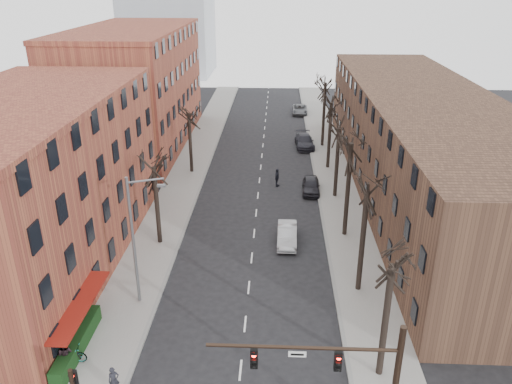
# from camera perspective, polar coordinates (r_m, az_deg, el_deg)

# --- Properties ---
(sidewalk_left) EXTENTS (4.00, 90.00, 0.15)m
(sidewalk_left) POSITION_cam_1_polar(r_m,az_deg,el_deg) (56.90, -7.57, 2.67)
(sidewalk_left) COLOR gray
(sidewalk_left) RESTS_ON ground
(sidewalk_right) EXTENTS (4.00, 90.00, 0.15)m
(sidewalk_right) POSITION_cam_1_polar(r_m,az_deg,el_deg) (56.39, 8.67, 2.41)
(sidewalk_right) COLOR gray
(sidewalk_right) RESTS_ON ground
(building_left_near) EXTENTS (12.00, 26.00, 12.00)m
(building_left_near) POSITION_cam_1_polar(r_m,az_deg,el_deg) (39.52, -24.46, 0.39)
(building_left_near) COLOR brown
(building_left_near) RESTS_ON ground
(building_left_far) EXTENTS (12.00, 28.00, 14.00)m
(building_left_far) POSITION_cam_1_polar(r_m,az_deg,el_deg) (65.21, -13.64, 11.26)
(building_left_far) COLOR brown
(building_left_far) RESTS_ON ground
(building_right) EXTENTS (12.00, 50.00, 10.00)m
(building_right) POSITION_cam_1_polar(r_m,az_deg,el_deg) (51.69, 18.42, 5.29)
(building_right) COLOR #513525
(building_right) RESTS_ON ground
(awning_left) EXTENTS (1.20, 7.00, 0.15)m
(awning_left) POSITION_cam_1_polar(r_m,az_deg,el_deg) (32.77, -18.80, -15.81)
(awning_left) COLOR maroon
(awning_left) RESTS_ON ground
(hedge) EXTENTS (0.80, 6.00, 1.00)m
(hedge) POSITION_cam_1_polar(r_m,az_deg,el_deg) (31.70, -19.77, -15.98)
(hedge) COLOR #143512
(hedge) RESTS_ON sidewalk_left
(tree_right_a) EXTENTS (5.20, 5.20, 10.00)m
(tree_right_a) POSITION_cam_1_polar(r_m,az_deg,el_deg) (29.88, 13.84, -19.59)
(tree_right_a) COLOR black
(tree_right_a) RESTS_ON ground
(tree_right_b) EXTENTS (5.20, 5.20, 10.80)m
(tree_right_b) POSITION_cam_1_polar(r_m,az_deg,el_deg) (36.04, 11.55, -10.94)
(tree_right_b) COLOR black
(tree_right_b) RESTS_ON ground
(tree_right_c) EXTENTS (5.20, 5.20, 11.60)m
(tree_right_c) POSITION_cam_1_polar(r_m,az_deg,el_deg) (42.80, 10.04, -4.90)
(tree_right_c) COLOR black
(tree_right_c) RESTS_ON ground
(tree_right_d) EXTENTS (5.20, 5.20, 10.00)m
(tree_right_d) POSITION_cam_1_polar(r_m,az_deg,el_deg) (49.94, 8.97, -0.54)
(tree_right_d) COLOR black
(tree_right_d) RESTS_ON ground
(tree_right_e) EXTENTS (5.20, 5.20, 10.80)m
(tree_right_e) POSITION_cam_1_polar(r_m,az_deg,el_deg) (57.30, 8.17, 2.71)
(tree_right_e) COLOR black
(tree_right_e) RESTS_ON ground
(tree_right_f) EXTENTS (5.20, 5.20, 11.60)m
(tree_right_f) POSITION_cam_1_polar(r_m,az_deg,el_deg) (64.82, 7.56, 5.22)
(tree_right_f) COLOR black
(tree_right_f) RESTS_ON ground
(tree_left_a) EXTENTS (5.20, 5.20, 9.50)m
(tree_left_a) POSITION_cam_1_polar(r_m,az_deg,el_deg) (41.73, -10.88, -5.75)
(tree_left_a) COLOR black
(tree_left_a) RESTS_ON ground
(tree_left_b) EXTENTS (5.20, 5.20, 9.50)m
(tree_left_b) POSITION_cam_1_polar(r_m,az_deg,el_deg) (55.94, -7.33, 2.24)
(tree_left_b) COLOR black
(tree_left_b) RESTS_ON ground
(signal_mast_arm) EXTENTS (8.14, 0.30, 7.20)m
(signal_mast_arm) POSITION_cam_1_polar(r_m,az_deg,el_deg) (22.95, 11.70, -20.24)
(signal_mast_arm) COLOR black
(signal_mast_arm) RESTS_ON ground
(streetlight) EXTENTS (2.45, 0.22, 9.03)m
(streetlight) POSITION_cam_1_polar(r_m,az_deg,el_deg) (32.45, -13.63, -4.91)
(streetlight) COLOR slate
(streetlight) RESTS_ON ground
(silver_sedan) EXTENTS (1.63, 4.46, 1.46)m
(silver_sedan) POSITION_cam_1_polar(r_m,az_deg,el_deg) (40.79, 3.57, -4.90)
(silver_sedan) COLOR #A2A5A9
(silver_sedan) RESTS_ON ground
(parked_car_near) EXTENTS (1.88, 4.35, 1.46)m
(parked_car_near) POSITION_cam_1_polar(r_m,az_deg,el_deg) (50.42, 6.30, 0.76)
(parked_car_near) COLOR black
(parked_car_near) RESTS_ON ground
(parked_car_mid) EXTENTS (2.53, 5.54, 1.57)m
(parked_car_mid) POSITION_cam_1_polar(r_m,az_deg,el_deg) (63.94, 5.57, 5.80)
(parked_car_mid) COLOR black
(parked_car_mid) RESTS_ON ground
(parked_car_far) EXTENTS (2.41, 5.06, 1.39)m
(parked_car_far) POSITION_cam_1_polar(r_m,az_deg,el_deg) (80.13, 5.01, 9.38)
(parked_car_far) COLOR slate
(parked_car_far) RESTS_ON ground
(pedestrian_a) EXTENTS (0.67, 0.61, 1.55)m
(pedestrian_a) POSITION_cam_1_polar(r_m,az_deg,el_deg) (28.45, -15.94, -19.98)
(pedestrian_a) COLOR black
(pedestrian_a) RESTS_ON sidewalk_left
(pedestrian_b) EXTENTS (0.94, 0.75, 1.86)m
(pedestrian_b) POSITION_cam_1_polar(r_m,az_deg,el_deg) (30.54, -20.99, -16.88)
(pedestrian_b) COLOR black
(pedestrian_b) RESTS_ON sidewalk_left
(pedestrian_crossing) EXTENTS (0.71, 1.20, 1.91)m
(pedestrian_crossing) POSITION_cam_1_polar(r_m,az_deg,el_deg) (51.50, 2.42, 1.65)
(pedestrian_crossing) COLOR black
(pedestrian_crossing) RESTS_ON ground
(bicycle) EXTENTS (1.99, 0.75, 1.03)m
(bicycle) POSITION_cam_1_polar(r_m,az_deg,el_deg) (31.09, -20.57, -16.98)
(bicycle) COLOR gray
(bicycle) RESTS_ON sidewalk_left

